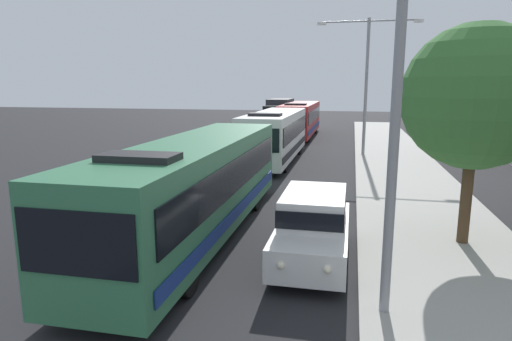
{
  "coord_description": "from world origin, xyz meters",
  "views": [
    {
      "loc": [
        3.3,
        -1.52,
        4.71
      ],
      "look_at": [
        -0.05,
        13.84,
        1.64
      ],
      "focal_mm": 30.87,
      "sensor_mm": 36.0,
      "label": 1
    }
  ],
  "objects_px": {
    "roadside_tree": "(476,97)",
    "streetlamp_mid": "(367,72)",
    "box_truck_oncoming": "(279,112)",
    "streetlamp_near": "(399,66)",
    "bus_lead": "(197,184)",
    "white_suv": "(313,224)",
    "bus_middle": "(300,118)",
    "bus_second_in_line": "(275,134)"
  },
  "relations": [
    {
      "from": "bus_middle",
      "to": "streetlamp_mid",
      "type": "relative_size",
      "value": 1.43
    },
    {
      "from": "white_suv",
      "to": "bus_middle",
      "type": "bearing_deg",
      "value": 97.33
    },
    {
      "from": "bus_lead",
      "to": "box_truck_oncoming",
      "type": "bearing_deg",
      "value": 95.27
    },
    {
      "from": "bus_middle",
      "to": "bus_second_in_line",
      "type": "bearing_deg",
      "value": -90.0
    },
    {
      "from": "bus_second_in_line",
      "to": "box_truck_oncoming",
      "type": "relative_size",
      "value": 1.56
    },
    {
      "from": "white_suv",
      "to": "roadside_tree",
      "type": "height_order",
      "value": "roadside_tree"
    },
    {
      "from": "bus_middle",
      "to": "box_truck_oncoming",
      "type": "bearing_deg",
      "value": 111.96
    },
    {
      "from": "streetlamp_near",
      "to": "roadside_tree",
      "type": "bearing_deg",
      "value": 61.51
    },
    {
      "from": "white_suv",
      "to": "box_truck_oncoming",
      "type": "relative_size",
      "value": 0.65
    },
    {
      "from": "roadside_tree",
      "to": "bus_lead",
      "type": "bearing_deg",
      "value": -173.89
    },
    {
      "from": "roadside_tree",
      "to": "streetlamp_mid",
      "type": "bearing_deg",
      "value": 98.73
    },
    {
      "from": "bus_middle",
      "to": "streetlamp_mid",
      "type": "distance_m",
      "value": 12.25
    },
    {
      "from": "white_suv",
      "to": "box_truck_oncoming",
      "type": "height_order",
      "value": "box_truck_oncoming"
    },
    {
      "from": "bus_middle",
      "to": "box_truck_oncoming",
      "type": "height_order",
      "value": "bus_middle"
    },
    {
      "from": "bus_lead",
      "to": "bus_middle",
      "type": "bearing_deg",
      "value": 90.0
    },
    {
      "from": "bus_lead",
      "to": "streetlamp_near",
      "type": "bearing_deg",
      "value": -35.16
    },
    {
      "from": "bus_middle",
      "to": "bus_lead",
      "type": "bearing_deg",
      "value": -90.0
    },
    {
      "from": "box_truck_oncoming",
      "to": "streetlamp_near",
      "type": "height_order",
      "value": "streetlamp_near"
    },
    {
      "from": "bus_second_in_line",
      "to": "roadside_tree",
      "type": "relative_size",
      "value": 1.77
    },
    {
      "from": "bus_lead",
      "to": "box_truck_oncoming",
      "type": "xyz_separation_m",
      "value": [
        -3.3,
        35.8,
        0.01
      ]
    },
    {
      "from": "bus_lead",
      "to": "box_truck_oncoming",
      "type": "distance_m",
      "value": 35.95
    },
    {
      "from": "bus_middle",
      "to": "white_suv",
      "type": "xyz_separation_m",
      "value": [
        3.7,
        -28.77,
        -0.66
      ]
    },
    {
      "from": "box_truck_oncoming",
      "to": "streetlamp_near",
      "type": "xyz_separation_m",
      "value": [
        8.7,
        -39.6,
        3.35
      ]
    },
    {
      "from": "white_suv",
      "to": "streetlamp_near",
      "type": "bearing_deg",
      "value": -57.29
    },
    {
      "from": "bus_lead",
      "to": "streetlamp_mid",
      "type": "bearing_deg",
      "value": 72.66
    },
    {
      "from": "bus_lead",
      "to": "roadside_tree",
      "type": "bearing_deg",
      "value": 6.11
    },
    {
      "from": "bus_middle",
      "to": "roadside_tree",
      "type": "distance_m",
      "value": 28.04
    },
    {
      "from": "white_suv",
      "to": "streetlamp_near",
      "type": "xyz_separation_m",
      "value": [
        1.7,
        -2.65,
        4.01
      ]
    },
    {
      "from": "bus_lead",
      "to": "white_suv",
      "type": "xyz_separation_m",
      "value": [
        3.7,
        -1.16,
        -0.66
      ]
    },
    {
      "from": "bus_lead",
      "to": "streetlamp_near",
      "type": "height_order",
      "value": "streetlamp_near"
    },
    {
      "from": "bus_lead",
      "to": "white_suv",
      "type": "bearing_deg",
      "value": -17.36
    },
    {
      "from": "bus_lead",
      "to": "bus_second_in_line",
      "type": "bearing_deg",
      "value": 90.0
    },
    {
      "from": "bus_middle",
      "to": "roadside_tree",
      "type": "relative_size",
      "value": 1.98
    },
    {
      "from": "box_truck_oncoming",
      "to": "streetlamp_mid",
      "type": "height_order",
      "value": "streetlamp_mid"
    },
    {
      "from": "bus_second_in_line",
      "to": "bus_middle",
      "type": "distance_m",
      "value": 13.39
    },
    {
      "from": "bus_middle",
      "to": "roadside_tree",
      "type": "height_order",
      "value": "roadside_tree"
    },
    {
      "from": "streetlamp_near",
      "to": "roadside_tree",
      "type": "height_order",
      "value": "streetlamp_near"
    },
    {
      "from": "bus_second_in_line",
      "to": "white_suv",
      "type": "bearing_deg",
      "value": -76.48
    },
    {
      "from": "bus_middle",
      "to": "streetlamp_near",
      "type": "bearing_deg",
      "value": -80.25
    },
    {
      "from": "bus_lead",
      "to": "bus_second_in_line",
      "type": "height_order",
      "value": "same"
    },
    {
      "from": "bus_second_in_line",
      "to": "streetlamp_mid",
      "type": "distance_m",
      "value": 7.27
    },
    {
      "from": "bus_lead",
      "to": "white_suv",
      "type": "relative_size",
      "value": 2.64
    }
  ]
}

